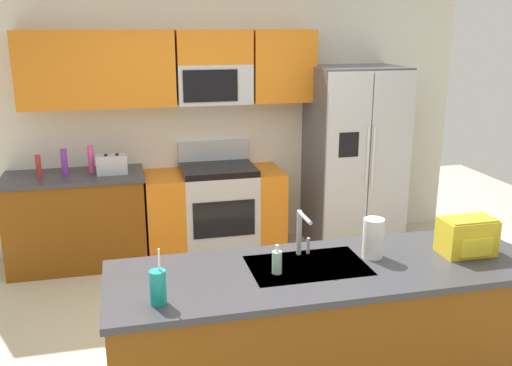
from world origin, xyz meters
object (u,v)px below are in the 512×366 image
object	(u,v)px
refrigerator	(354,158)
paper_towel_roll	(373,238)
range_oven	(215,210)
bottle_pink	(91,159)
pepper_mill	(38,166)
bottle_purple	(64,162)
backpack	(467,236)
drink_cup_teal	(158,287)
toaster	(112,164)
soap_dispenser	(277,262)
sink_faucet	(302,230)

from	to	relation	value
refrigerator	paper_towel_roll	distance (m)	2.53
range_oven	bottle_pink	world-z (taller)	bottle_pink
pepper_mill	bottle_purple	distance (m)	0.23
bottle_purple	backpack	bearing A→B (deg)	-45.29
range_oven	paper_towel_roll	world-z (taller)	paper_towel_roll
pepper_mill	drink_cup_teal	distance (m)	2.87
toaster	bottle_pink	world-z (taller)	bottle_pink
pepper_mill	soap_dispenser	distance (m)	2.97
refrigerator	sink_faucet	distance (m)	2.61
range_oven	drink_cup_teal	bearing A→B (deg)	-105.12
toaster	soap_dispenser	world-z (taller)	toaster
refrigerator	pepper_mill	xyz separation A→B (m)	(-3.08, 0.07, 0.08)
pepper_mill	bottle_pink	xyz separation A→B (m)	(0.47, 0.04, 0.03)
bottle_pink	paper_towel_roll	world-z (taller)	bottle_pink
bottle_purple	bottle_pink	distance (m)	0.24
refrigerator	sink_faucet	world-z (taller)	refrigerator
pepper_mill	sink_faucet	world-z (taller)	sink_faucet
refrigerator	drink_cup_teal	bearing A→B (deg)	-129.45
refrigerator	bottle_pink	distance (m)	2.62
toaster	bottle_pink	size ratio (longest dim) A/B	1.09
toaster	range_oven	bearing A→B (deg)	3.09
bottle_purple	bottle_pink	xyz separation A→B (m)	(0.24, 0.01, 0.01)
drink_cup_teal	bottle_purple	bearing A→B (deg)	103.48
pepper_mill	bottle_pink	size ratio (longest dim) A/B	0.79
refrigerator	pepper_mill	size ratio (longest dim) A/B	9.06
sink_faucet	paper_towel_roll	bearing A→B (deg)	-15.25
toaster	bottle_pink	distance (m)	0.21
toaster	pepper_mill	distance (m)	0.66
backpack	pepper_mill	bearing A→B (deg)	137.47
toaster	pepper_mill	xyz separation A→B (m)	(-0.65, 0.05, 0.01)
toaster	paper_towel_roll	size ratio (longest dim) A/B	1.17
pepper_mill	backpack	size ratio (longest dim) A/B	0.64
range_oven	bottle_purple	distance (m)	1.51
paper_towel_roll	backpack	xyz separation A→B (m)	(0.58, -0.09, -0.00)
bottle_pink	bottle_purple	bearing A→B (deg)	-176.54
paper_towel_roll	range_oven	bearing A→B (deg)	102.77
refrigerator	toaster	bearing A→B (deg)	179.54
range_oven	sink_faucet	distance (m)	2.41
sink_faucet	drink_cup_teal	xyz separation A→B (m)	(-0.88, -0.41, -0.08)
bottle_purple	backpack	xyz separation A→B (m)	(2.53, -2.55, -0.00)
drink_cup_teal	soap_dispenser	xyz separation A→B (m)	(0.67, 0.21, -0.02)
range_oven	bottle_pink	bearing A→B (deg)	178.07
pepper_mill	paper_towel_roll	world-z (taller)	paper_towel_roll
drink_cup_teal	range_oven	bearing A→B (deg)	74.88
toaster	paper_towel_roll	xyz separation A→B (m)	(1.52, -2.39, 0.03)
range_oven	refrigerator	distance (m)	1.53
pepper_mill	paper_towel_roll	xyz separation A→B (m)	(2.18, -2.44, 0.02)
range_oven	soap_dispenser	distance (m)	2.58
drink_cup_teal	soap_dispenser	distance (m)	0.70
sink_faucet	soap_dispenser	distance (m)	0.31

